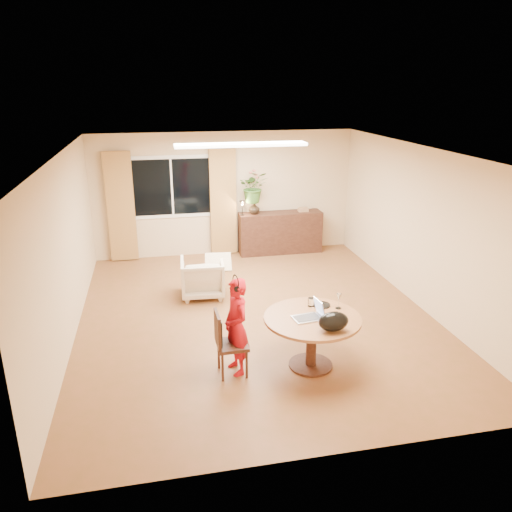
% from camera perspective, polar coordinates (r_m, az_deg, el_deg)
% --- Properties ---
extents(floor, '(6.50, 6.50, 0.00)m').
position_cam_1_polar(floor, '(8.06, -0.02, -6.85)').
color(floor, brown).
rests_on(floor, ground).
extents(ceiling, '(6.50, 6.50, 0.00)m').
position_cam_1_polar(ceiling, '(7.30, -0.02, 11.81)').
color(ceiling, white).
rests_on(ceiling, wall_back).
extents(wall_back, '(5.50, 0.00, 5.50)m').
position_cam_1_polar(wall_back, '(10.68, -3.60, 7.07)').
color(wall_back, '#DAB68D').
rests_on(wall_back, floor).
extents(wall_left, '(0.00, 6.50, 6.50)m').
position_cam_1_polar(wall_left, '(7.54, -20.94, 0.62)').
color(wall_left, '#DAB68D').
rests_on(wall_left, floor).
extents(wall_right, '(0.00, 6.50, 6.50)m').
position_cam_1_polar(wall_right, '(8.55, 18.37, 3.02)').
color(wall_right, '#DAB68D').
rests_on(wall_right, floor).
extents(window, '(1.70, 0.03, 1.30)m').
position_cam_1_polar(window, '(10.52, -9.59, 7.78)').
color(window, white).
rests_on(window, wall_back).
extents(curtain_left, '(0.55, 0.08, 2.25)m').
position_cam_1_polar(curtain_left, '(10.54, -15.20, 5.41)').
color(curtain_left, olive).
rests_on(curtain_left, wall_back).
extents(curtain_right, '(0.55, 0.08, 2.25)m').
position_cam_1_polar(curtain_right, '(10.61, -3.77, 6.14)').
color(curtain_right, olive).
rests_on(curtain_right, wall_back).
extents(ceiling_panel, '(2.20, 0.35, 0.05)m').
position_cam_1_polar(ceiling_panel, '(8.47, -1.71, 12.60)').
color(ceiling_panel, white).
rests_on(ceiling_panel, ceiling).
extents(dining_table, '(1.25, 1.25, 0.71)m').
position_cam_1_polar(dining_table, '(6.52, 6.42, -8.14)').
color(dining_table, brown).
rests_on(dining_table, floor).
extents(dining_chair, '(0.42, 0.39, 0.87)m').
position_cam_1_polar(dining_chair, '(6.39, -2.74, -9.91)').
color(dining_chair, black).
rests_on(dining_chair, floor).
extents(child, '(0.52, 0.41, 1.28)m').
position_cam_1_polar(child, '(6.34, -2.26, -8.07)').
color(child, red).
rests_on(child, floor).
extents(laptop, '(0.41, 0.30, 0.25)m').
position_cam_1_polar(laptop, '(6.34, 5.89, -6.12)').
color(laptop, '#B7B7BC').
rests_on(laptop, dining_table).
extents(tumbler, '(0.08, 0.08, 0.12)m').
position_cam_1_polar(tumbler, '(6.72, 6.29, -5.27)').
color(tumbler, white).
rests_on(tumbler, dining_table).
extents(wine_glass, '(0.09, 0.09, 0.21)m').
position_cam_1_polar(wine_glass, '(6.69, 9.43, -5.08)').
color(wine_glass, white).
rests_on(wine_glass, dining_table).
extents(pot_lid, '(0.29, 0.29, 0.04)m').
position_cam_1_polar(pot_lid, '(6.76, 7.50, -5.51)').
color(pot_lid, white).
rests_on(pot_lid, dining_table).
extents(handbag, '(0.40, 0.27, 0.25)m').
position_cam_1_polar(handbag, '(6.09, 8.85, -7.41)').
color(handbag, black).
rests_on(handbag, dining_table).
extents(armchair, '(0.77, 0.79, 0.68)m').
position_cam_1_polar(armchair, '(8.72, -6.15, -2.44)').
color(armchair, beige).
rests_on(armchair, floor).
extents(throw, '(0.51, 0.60, 0.03)m').
position_cam_1_polar(throw, '(8.59, -4.36, -0.20)').
color(throw, beige).
rests_on(throw, armchair).
extents(sideboard, '(1.80, 0.44, 0.90)m').
position_cam_1_polar(sideboard, '(10.88, 2.77, 2.70)').
color(sideboard, black).
rests_on(sideboard, floor).
extents(vase, '(0.24, 0.24, 0.25)m').
position_cam_1_polar(vase, '(10.61, -0.22, 5.49)').
color(vase, black).
rests_on(vase, sideboard).
extents(bouquet, '(0.65, 0.58, 0.66)m').
position_cam_1_polar(bouquet, '(10.51, -0.27, 7.89)').
color(bouquet, '#306626').
rests_on(bouquet, vase).
extents(book_stack, '(0.24, 0.19, 0.09)m').
position_cam_1_polar(book_stack, '(10.89, 5.42, 5.33)').
color(book_stack, '#98694D').
rests_on(book_stack, sideboard).
extents(desk_lamp, '(0.17, 0.17, 0.32)m').
position_cam_1_polar(desk_lamp, '(10.50, -1.58, 5.54)').
color(desk_lamp, black).
rests_on(desk_lamp, sideboard).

